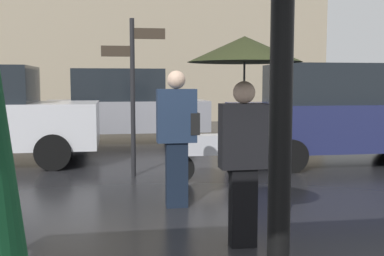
{
  "coord_description": "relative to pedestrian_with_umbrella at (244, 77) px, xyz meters",
  "views": [
    {
      "loc": [
        -1.15,
        -2.7,
        1.62
      ],
      "look_at": [
        0.03,
        4.55,
        0.91
      ],
      "focal_mm": 44.47,
      "sensor_mm": 36.0,
      "label": 1
    }
  ],
  "objects": [
    {
      "name": "pedestrian_with_umbrella",
      "position": [
        0.0,
        0.0,
        0.0
      ],
      "size": [
        1.1,
        1.1,
        2.06
      ],
      "rotation": [
        0.0,
        0.0,
        4.75
      ],
      "color": "black",
      "rests_on": "ground"
    },
    {
      "name": "pedestrian_with_bag",
      "position": [
        -0.44,
        1.59,
        -0.67
      ],
      "size": [
        0.54,
        0.24,
        1.77
      ],
      "rotation": [
        0.0,
        0.0,
        5.31
      ],
      "color": "black",
      "rests_on": "ground"
    },
    {
      "name": "parked_scooter",
      "position": [
        0.25,
        3.06,
        -1.11
      ],
      "size": [
        1.46,
        0.32,
        1.23
      ],
      "rotation": [
        0.0,
        0.0,
        0.06
      ],
      "color": "black",
      "rests_on": "ground"
    },
    {
      "name": "parked_car_left",
      "position": [
        3.28,
        4.47,
        -0.69
      ],
      "size": [
        4.56,
        2.0,
        1.97
      ],
      "rotation": [
        0.0,
        0.0,
        3.18
      ],
      "color": "#1E234C",
      "rests_on": "ground"
    },
    {
      "name": "parked_car_distant",
      "position": [
        -0.98,
        8.52,
        -0.69
      ],
      "size": [
        4.3,
        2.03,
        1.96
      ],
      "rotation": [
        0.0,
        0.0,
        0.0
      ],
      "color": "gray",
      "rests_on": "ground"
    },
    {
      "name": "street_signpost",
      "position": [
        -0.92,
        3.73,
        -0.03
      ],
      "size": [
        1.08,
        0.08,
        2.69
      ],
      "color": "black",
      "rests_on": "ground"
    }
  ]
}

